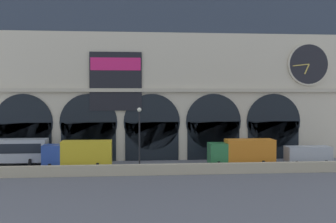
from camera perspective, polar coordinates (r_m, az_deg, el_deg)
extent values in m
plane|color=slate|center=(49.15, -1.81, -7.40)|extent=(200.00, 200.00, 0.00)
cube|color=#BCAD8C|center=(44.41, -1.42, -7.72)|extent=(90.00, 0.70, 1.10)
cube|color=beige|center=(55.58, -2.29, 2.00)|extent=(48.43, 4.28, 15.98)
cube|color=#333D4C|center=(56.80, -2.32, 12.61)|extent=(48.43, 3.68, 4.93)
cube|color=black|center=(55.07, -18.64, -3.93)|extent=(6.68, 0.20, 4.83)
cylinder|color=black|center=(54.87, -18.67, -1.43)|extent=(7.03, 0.20, 7.03)
cube|color=black|center=(53.83, -10.50, -3.99)|extent=(6.68, 0.20, 4.83)
cylinder|color=black|center=(53.62, -10.52, -1.43)|extent=(7.03, 0.20, 7.03)
cube|color=black|center=(53.71, -2.15, -3.97)|extent=(6.68, 0.20, 4.83)
cylinder|color=black|center=(53.50, -2.16, -1.40)|extent=(7.03, 0.20, 7.03)
cube|color=black|center=(54.71, 6.06, -3.87)|extent=(6.68, 0.20, 4.83)
cylinder|color=black|center=(54.51, 6.07, -1.34)|extent=(7.03, 0.20, 7.03)
cube|color=black|center=(56.78, 13.82, -3.70)|extent=(6.68, 0.20, 4.83)
cylinder|color=black|center=(56.58, 13.85, -1.26)|extent=(7.03, 0.20, 7.03)
cylinder|color=beige|center=(58.18, 18.19, 5.99)|extent=(5.48, 0.25, 5.48)
cylinder|color=black|center=(58.07, 18.24, 6.00)|extent=(5.07, 0.06, 5.07)
cube|color=gold|center=(57.86, 18.00, 5.39)|extent=(0.71, 0.04, 1.34)
cube|color=gold|center=(57.56, 17.29, 5.93)|extent=(2.16, 0.04, 0.36)
cube|color=black|center=(53.22, -6.97, 4.01)|extent=(6.40, 0.12, 7.21)
cube|color=#DB1E66|center=(53.25, -6.98, 6.30)|extent=(6.15, 0.04, 1.57)
cube|color=#C0B49A|center=(53.29, -2.16, 2.85)|extent=(48.43, 0.50, 0.44)
cylinder|color=black|center=(51.35, -17.84, -6.52)|extent=(0.28, 1.00, 1.00)
cylinder|color=black|center=(53.53, -17.32, -6.16)|extent=(0.28, 1.00, 1.00)
cube|color=#28479E|center=(49.07, -15.14, -5.64)|extent=(2.00, 2.30, 2.30)
cube|color=gold|center=(48.55, -10.75, -5.44)|extent=(5.50, 2.30, 2.70)
cylinder|color=black|center=(48.25, -15.45, -7.16)|extent=(0.28, 0.84, 0.84)
cylinder|color=black|center=(50.26, -15.04, -6.77)|extent=(0.28, 0.84, 0.84)
cylinder|color=black|center=(47.63, -9.35, -7.23)|extent=(0.28, 0.84, 0.84)
cylinder|color=black|center=(49.67, -9.18, -6.83)|extent=(0.28, 0.84, 0.84)
cube|color=#2D7A42|center=(49.31, 6.60, -5.53)|extent=(2.00, 2.30, 2.30)
cube|color=orange|center=(50.20, 10.81, -5.19)|extent=(5.50, 2.30, 2.70)
cylinder|color=black|center=(48.46, 6.74, -7.05)|extent=(0.28, 0.84, 0.84)
cylinder|color=black|center=(50.46, 6.24, -6.67)|extent=(0.28, 0.84, 0.84)
cylinder|color=black|center=(49.78, 12.53, -6.84)|extent=(0.28, 0.84, 0.84)
cylinder|color=black|center=(51.73, 11.81, -6.49)|extent=(0.28, 0.84, 0.84)
cube|color=#ADB2B7|center=(52.91, 18.13, -5.43)|extent=(5.20, 2.00, 1.86)
cylinder|color=black|center=(51.54, 16.71, -6.66)|extent=(0.28, 0.68, 0.68)
cylinder|color=black|center=(53.20, 15.97, -6.37)|extent=(0.28, 0.68, 0.68)
cylinder|color=black|center=(52.97, 20.27, -6.46)|extent=(0.28, 0.68, 0.68)
cylinder|color=black|center=(54.58, 19.45, -6.20)|extent=(0.28, 0.68, 0.68)
cylinder|color=black|center=(44.73, -3.83, -4.16)|extent=(0.16, 0.16, 6.50)
sphere|color=#F2EDCC|center=(44.47, -3.84, 0.24)|extent=(0.44, 0.44, 0.44)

